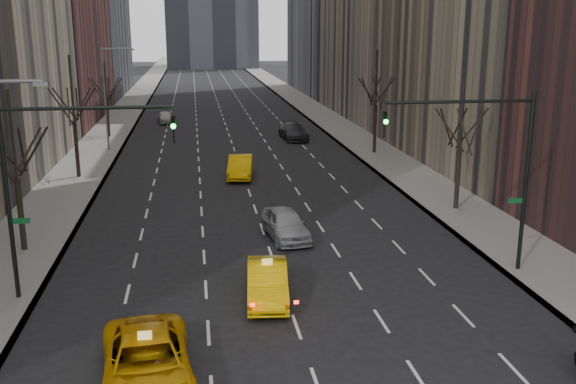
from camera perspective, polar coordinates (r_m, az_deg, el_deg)
name	(u,v)px	position (r m, az deg, el deg)	size (l,w,h in m)	color
sidewalk_left	(125,114)	(84.61, -14.33, 6.75)	(4.50, 320.00, 0.15)	slate
sidewalk_right	(314,110)	(85.60, 2.32, 7.27)	(4.50, 320.00, 0.15)	slate
tree_lw_b	(17,179)	(33.36, -22.95, 1.10)	(3.36, 3.50, 7.82)	black
tree_lw_c	(75,124)	(48.69, -18.44, 5.77)	(3.36, 3.50, 8.74)	black
tree_lw_d	(107,102)	(66.41, -15.82, 7.68)	(3.36, 3.50, 7.36)	black
tree_rw_b	(460,150)	(39.33, 15.00, 3.64)	(3.36, 3.50, 7.82)	black
tree_rw_c	(376,108)	(56.07, 7.80, 7.43)	(3.36, 3.50, 8.74)	black
traffic_mast_left	(50,167)	(26.61, -20.41, 2.10)	(6.69, 0.39, 8.00)	black
traffic_mast_right	(492,154)	(28.89, 17.66, 3.25)	(6.69, 0.39, 8.00)	black
streetlight_far	(109,88)	(59.15, -15.66, 8.93)	(2.83, 0.22, 9.00)	slate
taxi_suv	(147,363)	(20.71, -12.42, -14.63)	(2.70, 5.85, 1.63)	#D69104
taxi_sedan	(267,282)	(26.22, -1.85, -7.99)	(1.60, 4.59, 1.51)	#F7BD05
silver_sedan_ahead	(286,224)	(33.54, -0.21, -2.86)	(1.85, 4.59, 1.56)	#989A9F
far_taxi	(240,167)	(47.29, -4.26, 2.26)	(1.71, 4.90, 1.61)	#FFBB05
far_suv_grey	(293,131)	(63.47, 0.48, 5.41)	(2.22, 5.46, 1.58)	#2D2C31
far_car_white	(165,117)	(75.76, -10.86, 6.54)	(1.60, 3.98, 1.36)	silver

